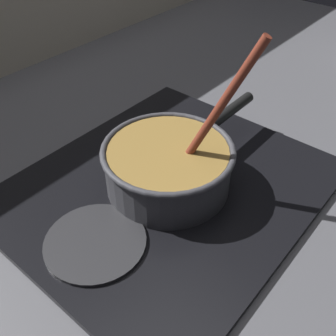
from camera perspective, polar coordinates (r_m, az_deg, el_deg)
ground at (r=0.68m, az=9.06°, el=-10.71°), size 2.40×1.60×0.04m
hob_plate at (r=0.73m, az=0.00°, el=-2.77°), size 0.56×0.48×0.01m
burner_ring at (r=0.72m, az=0.00°, el=-2.19°), size 0.17×0.17×0.01m
spare_burner at (r=0.64m, az=-10.48°, el=-10.46°), size 0.16×0.16×0.01m
cooking_pan at (r=0.69m, az=0.14°, el=0.44°), size 0.38×0.24×0.29m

